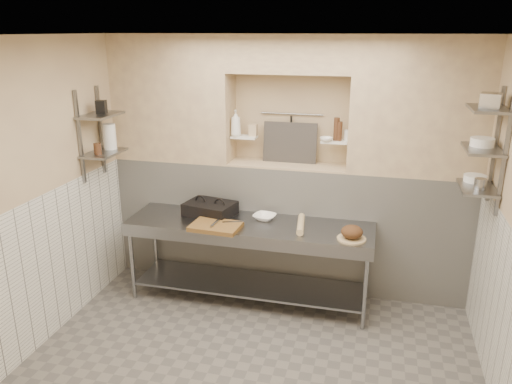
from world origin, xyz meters
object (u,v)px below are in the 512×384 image
(panini_press, at_px, (210,209))
(bowl_alcove, at_px, (326,139))
(cutting_board, at_px, (216,226))
(jug_left, at_px, (110,137))
(prep_table, at_px, (249,246))
(bottle_soap, at_px, (236,123))
(bread_loaf, at_px, (352,232))
(mixing_bowl, at_px, (265,217))
(rolling_pin, at_px, (301,224))

(panini_press, relative_size, bowl_alcove, 4.37)
(cutting_board, xyz_separation_m, jug_left, (-1.25, 0.22, 0.83))
(prep_table, relative_size, bottle_soap, 8.95)
(bottle_soap, bearing_deg, prep_table, -61.53)
(bottle_soap, bearing_deg, jug_left, -157.65)
(prep_table, distance_m, bread_loaf, 1.14)
(prep_table, xyz_separation_m, mixing_bowl, (0.13, 0.15, 0.29))
(prep_table, bearing_deg, mixing_bowl, 48.81)
(bread_loaf, distance_m, jug_left, 2.73)
(panini_press, bearing_deg, bowl_alcove, 28.20)
(cutting_board, distance_m, jug_left, 1.51)
(panini_press, relative_size, bottle_soap, 2.00)
(cutting_board, xyz_separation_m, bowl_alcove, (1.01, 0.72, 0.81))
(prep_table, bearing_deg, cutting_board, -143.91)
(bread_loaf, height_order, bottle_soap, bottle_soap)
(bowl_alcove, bearing_deg, panini_press, -163.27)
(panini_press, bearing_deg, mixing_bowl, 11.92)
(cutting_board, xyz_separation_m, rolling_pin, (0.84, 0.24, 0.01))
(bowl_alcove, height_order, jug_left, jug_left)
(panini_press, height_order, bottle_soap, bottle_soap)
(cutting_board, bearing_deg, bottle_soap, 89.25)
(bread_loaf, xyz_separation_m, jug_left, (-2.61, 0.16, 0.77))
(mixing_bowl, bearing_deg, prep_table, -131.19)
(jug_left, bearing_deg, bottle_soap, 22.35)
(panini_press, xyz_separation_m, cutting_board, (0.19, -0.36, -0.05))
(rolling_pin, distance_m, bread_loaf, 0.56)
(mixing_bowl, bearing_deg, bread_loaf, -18.39)
(jug_left, bearing_deg, bowl_alcove, 12.57)
(mixing_bowl, bearing_deg, bottle_soap, 138.57)
(prep_table, bearing_deg, rolling_pin, 2.60)
(bread_loaf, bearing_deg, prep_table, 171.58)
(bread_loaf, bearing_deg, mixing_bowl, 161.61)
(mixing_bowl, relative_size, bread_loaf, 1.11)
(cutting_board, height_order, bottle_soap, bottle_soap)
(prep_table, height_order, bottle_soap, bottle_soap)
(mixing_bowl, bearing_deg, rolling_pin, -17.31)
(prep_table, xyz_separation_m, jug_left, (-1.54, 0.00, 1.11))
(bottle_soap, bearing_deg, bread_loaf, -26.63)
(cutting_board, distance_m, rolling_pin, 0.87)
(panini_press, height_order, bowl_alcove, bowl_alcove)
(rolling_pin, distance_m, bowl_alcove, 0.95)
(rolling_pin, bearing_deg, prep_table, -177.40)
(panini_press, distance_m, bread_loaf, 1.58)
(rolling_pin, bearing_deg, jug_left, -179.45)
(prep_table, height_order, rolling_pin, rolling_pin)
(mixing_bowl, bearing_deg, bowl_alcove, 31.29)
(panini_press, height_order, mixing_bowl, panini_press)
(mixing_bowl, height_order, bowl_alcove, bowl_alcove)
(panini_press, xyz_separation_m, bowl_alcove, (1.20, 0.36, 0.76))
(bottle_soap, distance_m, jug_left, 1.36)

